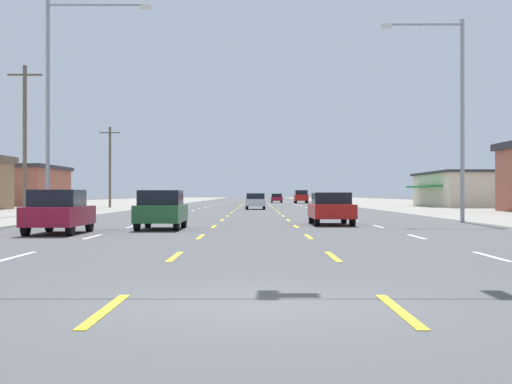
{
  "coord_description": "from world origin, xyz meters",
  "views": [
    {
      "loc": [
        0.04,
        -9.24,
        1.39
      ],
      "look_at": [
        0.25,
        51.55,
        1.56
      ],
      "focal_mm": 51.53,
      "sensor_mm": 36.0,
      "label": 1
    }
  ],
  "objects": [
    {
      "name": "lane_markings",
      "position": [
        0.0,
        104.5,
        0.01
      ],
      "size": [
        10.64,
        227.6,
        0.01
      ],
      "color": "white",
      "rests_on": "ground"
    },
    {
      "name": "storefront_left_row_2",
      "position": [
        -28.51,
        80.04,
        2.44
      ],
      "size": [
        8.98,
        15.27,
        4.84
      ],
      "color": "#A35642",
      "rests_on": "ground"
    },
    {
      "name": "sedan_center_turn_midfar",
      "position": [
        -0.0,
        57.64,
        0.76
      ],
      "size": [
        1.8,
        4.5,
        1.46
      ],
      "color": "silver",
      "rests_on": "ground"
    },
    {
      "name": "lot_apron_right",
      "position": [
        24.75,
        66.0,
        0.0
      ],
      "size": [
        28.0,
        440.0,
        0.01
      ],
      "primitive_type": "cube",
      "color": "gray",
      "rests_on": "ground"
    },
    {
      "name": "utility_pole_left_row_1",
      "position": [
        -15.24,
        67.42,
        4.4
      ],
      "size": [
        2.2,
        0.26,
        8.41
      ],
      "color": "brown",
      "rests_on": "ground"
    },
    {
      "name": "hatchback_inner_left_near",
      "position": [
        -3.68,
        19.6,
        0.78
      ],
      "size": [
        1.72,
        3.9,
        1.54
      ],
      "color": "#235B2D",
      "rests_on": "ground"
    },
    {
      "name": "sedan_inner_right_farther",
      "position": [
        3.36,
        108.55,
        0.76
      ],
      "size": [
        1.8,
        4.5,
        1.46
      ],
      "color": "maroon",
      "rests_on": "ground"
    },
    {
      "name": "hatchback_far_left_nearest",
      "position": [
        -6.83,
        16.32,
        0.78
      ],
      "size": [
        1.72,
        3.9,
        1.54
      ],
      "color": "maroon",
      "rests_on": "ground"
    },
    {
      "name": "suv_far_right_far",
      "position": [
        6.87,
        101.83,
        1.03
      ],
      "size": [
        1.98,
        4.9,
        1.98
      ],
      "color": "red",
      "rests_on": "ground"
    },
    {
      "name": "streetlight_right_row_0",
      "position": [
        9.75,
        26.63,
        5.75
      ],
      "size": [
        4.08,
        0.26,
        9.95
      ],
      "color": "gray",
      "rests_on": "ground"
    },
    {
      "name": "storefront_right_row_2",
      "position": [
        26.41,
        72.84,
        1.94
      ],
      "size": [
        15.65,
        17.74,
        3.87
      ],
      "color": "beige",
      "rests_on": "ground"
    },
    {
      "name": "lot_apron_left",
      "position": [
        -24.75,
        66.0,
        0.0
      ],
      "size": [
        28.0,
        440.0,
        0.01
      ],
      "primitive_type": "cube",
      "color": "gray",
      "rests_on": "ground"
    },
    {
      "name": "utility_pole_left_row_0",
      "position": [
        -14.73,
        37.57,
        5.0
      ],
      "size": [
        2.2,
        0.26,
        9.61
      ],
      "color": "brown",
      "rests_on": "ground"
    },
    {
      "name": "ground_plane",
      "position": [
        0.0,
        66.0,
        0.0
      ],
      "size": [
        572.0,
        572.0,
        0.0
      ],
      "primitive_type": "plane",
      "color": "#4C4C4F"
    },
    {
      "name": "streetlight_left_row_0",
      "position": [
        -9.62,
        26.63,
        6.37
      ],
      "size": [
        5.16,
        0.26,
        10.91
      ],
      "color": "gray",
      "rests_on": "ground"
    },
    {
      "name": "sedan_inner_right_mid",
      "position": [
        3.44,
        23.97,
        0.76
      ],
      "size": [
        1.8,
        4.5,
        1.46
      ],
      "color": "red",
      "rests_on": "ground"
    }
  ]
}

